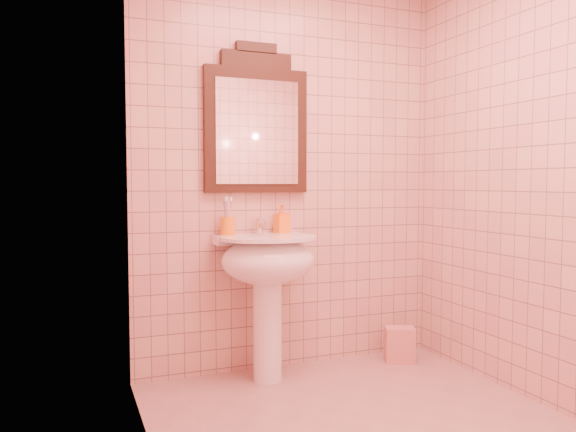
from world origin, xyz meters
name	(u,v)px	position (x,y,z in m)	size (l,w,h in m)	color
back_wall	(290,171)	(0.00, 1.10, 1.25)	(2.00, 0.02, 2.50)	beige
pedestal_sink	(268,270)	(-0.23, 0.87, 0.66)	(0.58, 0.58, 0.86)	white
faucet	(260,225)	(-0.23, 1.01, 0.92)	(0.04, 0.16, 0.11)	white
mirror	(256,124)	(-0.23, 1.07, 1.54)	(0.65, 0.06, 0.91)	black
toothbrush_cup	(228,226)	(-0.43, 1.02, 0.92)	(0.09, 0.09, 0.21)	orange
soap_dispenser	(282,219)	(-0.08, 1.02, 0.95)	(0.08, 0.08, 0.18)	orange
towel	(399,345)	(0.69, 0.88, 0.12)	(0.19, 0.13, 0.23)	tan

